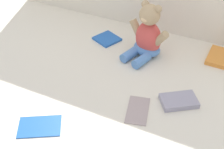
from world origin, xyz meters
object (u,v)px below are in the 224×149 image
object	(u,v)px
teddy_bear	(147,37)
book_case_2	(220,57)
book_case_6	(179,101)
book_case_0	(138,110)
book_case_3	(40,126)
book_case_4	(107,39)

from	to	relation	value
teddy_bear	book_case_2	xyz separation A→B (m)	(0.29, 0.10, -0.08)
teddy_bear	book_case_6	distance (m)	0.33
book_case_0	book_case_6	size ratio (longest dim) A/B	1.05
book_case_3	book_case_6	size ratio (longest dim) A/B	1.10
book_case_0	book_case_6	xyz separation A→B (m)	(0.12, 0.10, 0.01)
book_case_3	book_case_4	size ratio (longest dim) A/B	1.37
book_case_0	book_case_2	distance (m)	0.48
book_case_2	book_case_6	world-z (taller)	book_case_6
book_case_0	book_case_3	xyz separation A→B (m)	(-0.26, -0.21, -0.00)
book_case_6	book_case_2	bearing A→B (deg)	-48.74
book_case_3	book_case_6	world-z (taller)	book_case_6
book_case_0	book_case_3	size ratio (longest dim) A/B	0.96
book_case_4	book_case_3	bearing A→B (deg)	27.35
book_case_2	book_case_6	xyz separation A→B (m)	(-0.08, -0.33, 0.00)
book_case_6	book_case_3	bearing A→B (deg)	93.90
book_case_0	book_case_2	size ratio (longest dim) A/B	0.96
teddy_bear	book_case_2	bearing A→B (deg)	35.69
book_case_2	book_case_4	bearing A→B (deg)	-169.98
teddy_bear	book_case_0	bearing A→B (deg)	-57.12
book_case_6	teddy_bear	bearing A→B (deg)	7.15
book_case_0	book_case_4	bearing A→B (deg)	-64.57
teddy_bear	book_case_2	distance (m)	0.32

